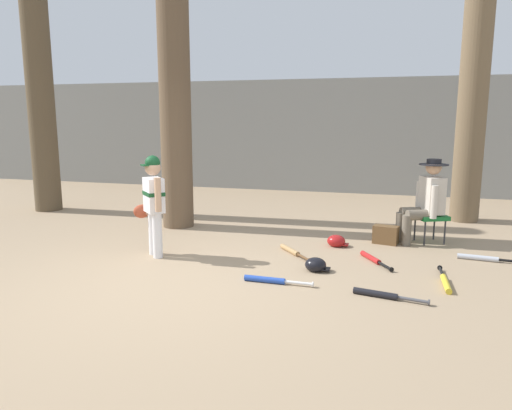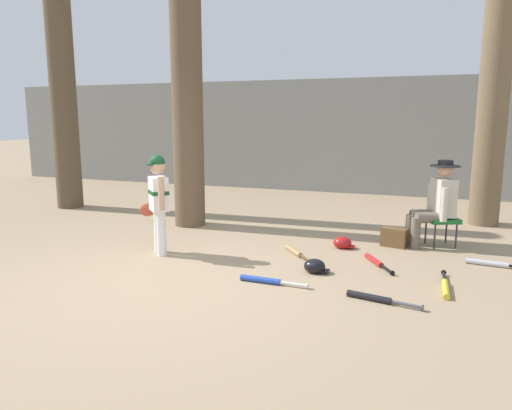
{
  "view_description": "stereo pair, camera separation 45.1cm",
  "coord_description": "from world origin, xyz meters",
  "px_view_note": "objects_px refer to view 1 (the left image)",
  "views": [
    {
      "loc": [
        2.21,
        -4.4,
        1.76
      ],
      "look_at": [
        0.68,
        0.99,
        0.75
      ],
      "focal_mm": 33.73,
      "sensor_mm": 36.0,
      "label": 1
    },
    {
      "loc": [
        2.64,
        -4.26,
        1.76
      ],
      "look_at": [
        0.68,
        0.99,
        0.75
      ],
      "focal_mm": 33.73,
      "sensor_mm": 36.0,
      "label": 2
    }
  ],
  "objects_px": {
    "bat_aluminum_silver": "(483,258)",
    "handbag_beside_stool": "(386,235)",
    "tree_near_player": "(174,78)",
    "bat_yellow_trainer": "(445,282)",
    "bat_blue_youth": "(270,280)",
    "folding_stool": "(430,218)",
    "tree_behind_spectator": "(476,62)",
    "bat_black_composite": "(381,295)",
    "bat_red_barrel": "(373,259)",
    "young_ballplayer": "(153,199)",
    "batting_helmet_black": "(316,265)",
    "bat_wood_tan": "(292,251)",
    "seated_spectator": "(425,199)",
    "tree_far_left": "(37,48)",
    "batting_helmet_red": "(336,241)"
  },
  "relations": [
    {
      "from": "tree_near_player",
      "to": "bat_black_composite",
      "type": "bearing_deg",
      "value": -36.12
    },
    {
      "from": "bat_yellow_trainer",
      "to": "bat_black_composite",
      "type": "distance_m",
      "value": 0.87
    },
    {
      "from": "bat_aluminum_silver",
      "to": "bat_black_composite",
      "type": "distance_m",
      "value": 2.04
    },
    {
      "from": "folding_stool",
      "to": "tree_behind_spectator",
      "type": "bearing_deg",
      "value": 68.83
    },
    {
      "from": "batting_helmet_black",
      "to": "tree_far_left",
      "type": "bearing_deg",
      "value": 157.08
    },
    {
      "from": "handbag_beside_stool",
      "to": "bat_wood_tan",
      "type": "xyz_separation_m",
      "value": [
        -1.18,
        -0.86,
        -0.1
      ]
    },
    {
      "from": "folding_stool",
      "to": "bat_wood_tan",
      "type": "bearing_deg",
      "value": -148.11
    },
    {
      "from": "tree_near_player",
      "to": "bat_red_barrel",
      "type": "height_order",
      "value": "tree_near_player"
    },
    {
      "from": "handbag_beside_stool",
      "to": "tree_far_left",
      "type": "height_order",
      "value": "tree_far_left"
    },
    {
      "from": "bat_aluminum_silver",
      "to": "handbag_beside_stool",
      "type": "bearing_deg",
      "value": 156.13
    },
    {
      "from": "tree_behind_spectator",
      "to": "batting_helmet_red",
      "type": "xyz_separation_m",
      "value": [
        -1.94,
        -2.34,
        -2.61
      ]
    },
    {
      "from": "bat_red_barrel",
      "to": "handbag_beside_stool",
      "type": "bearing_deg",
      "value": 81.78
    },
    {
      "from": "bat_aluminum_silver",
      "to": "folding_stool",
      "type": "bearing_deg",
      "value": 127.49
    },
    {
      "from": "handbag_beside_stool",
      "to": "bat_aluminum_silver",
      "type": "bearing_deg",
      "value": -23.87
    },
    {
      "from": "tree_behind_spectator",
      "to": "young_ballplayer",
      "type": "relative_size",
      "value": 4.64
    },
    {
      "from": "bat_red_barrel",
      "to": "bat_aluminum_silver",
      "type": "height_order",
      "value": "same"
    },
    {
      "from": "folding_stool",
      "to": "bat_red_barrel",
      "type": "distance_m",
      "value": 1.43
    },
    {
      "from": "tree_behind_spectator",
      "to": "seated_spectator",
      "type": "distance_m",
      "value": 2.83
    },
    {
      "from": "bat_red_barrel",
      "to": "bat_aluminum_silver",
      "type": "distance_m",
      "value": 1.39
    },
    {
      "from": "bat_aluminum_silver",
      "to": "bat_black_composite",
      "type": "height_order",
      "value": "same"
    },
    {
      "from": "young_ballplayer",
      "to": "bat_black_composite",
      "type": "distance_m",
      "value": 3.05
    },
    {
      "from": "bat_yellow_trainer",
      "to": "bat_blue_youth",
      "type": "bearing_deg",
      "value": -165.82
    },
    {
      "from": "young_ballplayer",
      "to": "bat_blue_youth",
      "type": "xyz_separation_m",
      "value": [
        1.7,
        -0.62,
        -0.71
      ]
    },
    {
      "from": "tree_behind_spectator",
      "to": "batting_helmet_black",
      "type": "relative_size",
      "value": 20.48
    },
    {
      "from": "tree_far_left",
      "to": "bat_red_barrel",
      "type": "xyz_separation_m",
      "value": [
        6.24,
        -1.8,
        -3.01
      ]
    },
    {
      "from": "young_ballplayer",
      "to": "handbag_beside_stool",
      "type": "height_order",
      "value": "young_ballplayer"
    },
    {
      "from": "bat_aluminum_silver",
      "to": "batting_helmet_black",
      "type": "bearing_deg",
      "value": -153.46
    },
    {
      "from": "tree_near_player",
      "to": "tree_far_left",
      "type": "height_order",
      "value": "tree_far_left"
    },
    {
      "from": "bat_wood_tan",
      "to": "bat_red_barrel",
      "type": "relative_size",
      "value": 0.95
    },
    {
      "from": "tree_behind_spectator",
      "to": "bat_yellow_trainer",
      "type": "relative_size",
      "value": 7.32
    },
    {
      "from": "young_ballplayer",
      "to": "bat_red_barrel",
      "type": "distance_m",
      "value": 2.88
    },
    {
      "from": "seated_spectator",
      "to": "batting_helmet_black",
      "type": "xyz_separation_m",
      "value": [
        -1.27,
        -1.71,
        -0.57
      ]
    },
    {
      "from": "bat_black_composite",
      "to": "batting_helmet_black",
      "type": "relative_size",
      "value": 2.49
    },
    {
      "from": "bat_yellow_trainer",
      "to": "batting_helmet_black",
      "type": "relative_size",
      "value": 2.8
    },
    {
      "from": "bat_wood_tan",
      "to": "seated_spectator",
      "type": "bearing_deg",
      "value": 32.28
    },
    {
      "from": "folding_stool",
      "to": "bat_blue_youth",
      "type": "distance_m",
      "value": 2.93
    },
    {
      "from": "bat_aluminum_silver",
      "to": "batting_helmet_red",
      "type": "distance_m",
      "value": 1.86
    },
    {
      "from": "tree_behind_spectator",
      "to": "bat_aluminum_silver",
      "type": "xyz_separation_m",
      "value": [
        -0.09,
        -2.53,
        -2.65
      ]
    },
    {
      "from": "tree_near_player",
      "to": "bat_yellow_trainer",
      "type": "bearing_deg",
      "value": -24.92
    },
    {
      "from": "handbag_beside_stool",
      "to": "tree_far_left",
      "type": "bearing_deg",
      "value": 172.28
    },
    {
      "from": "tree_far_left",
      "to": "bat_aluminum_silver",
      "type": "height_order",
      "value": "tree_far_left"
    },
    {
      "from": "bat_wood_tan",
      "to": "bat_black_composite",
      "type": "bearing_deg",
      "value": -48.19
    },
    {
      "from": "bat_yellow_trainer",
      "to": "bat_blue_youth",
      "type": "height_order",
      "value": "same"
    },
    {
      "from": "tree_near_player",
      "to": "handbag_beside_stool",
      "type": "xyz_separation_m",
      "value": [
        3.32,
        -0.24,
        -2.25
      ]
    },
    {
      "from": "folding_stool",
      "to": "young_ballplayer",
      "type": "bearing_deg",
      "value": -154.03
    },
    {
      "from": "tree_far_left",
      "to": "tree_behind_spectator",
      "type": "bearing_deg",
      "value": 8.48
    },
    {
      "from": "seated_spectator",
      "to": "bat_aluminum_silver",
      "type": "distance_m",
      "value": 1.17
    },
    {
      "from": "tree_near_player",
      "to": "young_ballplayer",
      "type": "bearing_deg",
      "value": -75.09
    },
    {
      "from": "handbag_beside_stool",
      "to": "folding_stool",
      "type": "bearing_deg",
      "value": 22.18
    },
    {
      "from": "bat_aluminum_silver",
      "to": "batting_helmet_red",
      "type": "relative_size",
      "value": 2.69
    }
  ]
}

